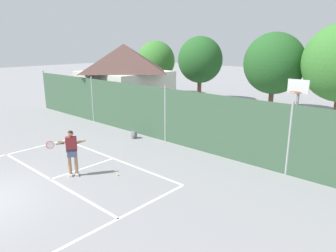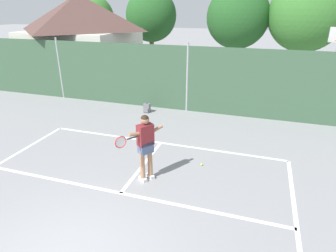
{
  "view_description": "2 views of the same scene",
  "coord_description": "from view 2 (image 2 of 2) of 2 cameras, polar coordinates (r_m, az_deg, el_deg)",
  "views": [
    {
      "loc": [
        10.68,
        -2.62,
        5.05
      ],
      "look_at": [
        1.58,
        7.46,
        1.41
      ],
      "focal_mm": 33.19,
      "sensor_mm": 36.0,
      "label": 1
    },
    {
      "loc": [
        2.98,
        -2.86,
        4.33
      ],
      "look_at": [
        0.56,
        4.59,
        1.06
      ],
      "focal_mm": 30.73,
      "sensor_mm": 36.0,
      "label": 2
    }
  ],
  "objects": [
    {
      "name": "basketball_hoop",
      "position": [
        14.33,
        30.35,
        11.56
      ],
      "size": [
        0.9,
        0.67,
        3.55
      ],
      "color": "#9E9EA3",
      "rests_on": "ground"
    },
    {
      "name": "clubhouse_building",
      "position": [
        18.75,
        -16.67,
        16.47
      ],
      "size": [
        6.07,
        5.77,
        5.0
      ],
      "color": "silver",
      "rests_on": "ground"
    },
    {
      "name": "tennis_player",
      "position": [
        7.38,
        -4.55,
        -3.26
      ],
      "size": [
        0.79,
        1.26,
        1.85
      ],
      "color": "silver",
      "rests_on": "ground"
    },
    {
      "name": "chainlink_fence",
      "position": [
        12.57,
        3.83,
        9.21
      ],
      "size": [
        26.09,
        0.09,
        2.97
      ],
      "color": "#38563D",
      "rests_on": "ground"
    },
    {
      "name": "backpack_grey",
      "position": [
        12.68,
        -4.23,
        3.56
      ],
      "size": [
        0.29,
        0.26,
        0.46
      ],
      "color": "slate",
      "rests_on": "ground"
    },
    {
      "name": "treeline_backdrop",
      "position": [
        22.76,
        13.11,
        20.32
      ],
      "size": [
        26.03,
        4.55,
        6.38
      ],
      "color": "brown",
      "rests_on": "ground"
    },
    {
      "name": "tennis_ball",
      "position": [
        8.57,
        6.68,
        -7.59
      ],
      "size": [
        0.07,
        0.07,
        0.07
      ],
      "primitive_type": "sphere",
      "color": "#CCE033",
      "rests_on": "ground"
    },
    {
      "name": "court_markings",
      "position": [
        6.32,
        -17.35,
        -21.88
      ],
      "size": [
        8.3,
        11.1,
        0.01
      ],
      "color": "white",
      "rests_on": "ground"
    }
  ]
}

